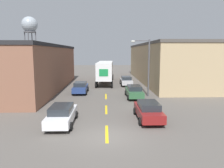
% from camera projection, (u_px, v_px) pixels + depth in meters
% --- Properties ---
extents(ground_plane, '(160.00, 160.00, 0.00)m').
position_uv_depth(ground_plane, '(107.00, 137.00, 14.45)').
color(ground_plane, '#56514C').
extents(road_centerline, '(0.20, 15.97, 0.01)m').
position_uv_depth(road_centerline, '(106.00, 109.00, 21.31)').
color(road_centerline, gold).
rests_on(road_centerline, ground_plane).
extents(warehouse_left, '(11.72, 26.03, 6.60)m').
position_uv_depth(warehouse_left, '(23.00, 67.00, 32.38)').
color(warehouse_left, brown).
rests_on(warehouse_left, ground_plane).
extents(warehouse_right, '(9.95, 29.93, 7.10)m').
position_uv_depth(warehouse_right, '(166.00, 63.00, 41.20)').
color(warehouse_right, tan).
rests_on(warehouse_right, ground_plane).
extents(semi_truck, '(3.32, 13.36, 3.85)m').
position_uv_depth(semi_truck, '(105.00, 70.00, 39.32)').
color(semi_truck, '#B21919').
rests_on(semi_truck, ground_plane).
extents(parked_car_left_far, '(1.99, 4.78, 1.52)m').
position_uv_depth(parked_car_left_far, '(81.00, 87.00, 29.81)').
color(parked_car_left_far, navy).
rests_on(parked_car_left_far, ground_plane).
extents(parked_car_left_near, '(1.99, 4.78, 1.52)m').
position_uv_depth(parked_car_left_near, '(62.00, 114.00, 16.87)').
color(parked_car_left_near, silver).
rests_on(parked_car_left_near, ground_plane).
extents(parked_car_right_mid, '(1.99, 4.78, 1.52)m').
position_uv_depth(parked_car_right_mid, '(134.00, 91.00, 26.75)').
color(parked_car_right_mid, '#2D5B38').
rests_on(parked_car_right_mid, ground_plane).
extents(parked_car_right_near, '(1.99, 4.78, 1.52)m').
position_uv_depth(parked_car_right_near, '(148.00, 110.00, 18.03)').
color(parked_car_right_near, maroon).
rests_on(parked_car_right_near, ground_plane).
extents(parked_car_right_far, '(1.99, 4.78, 1.52)m').
position_uv_depth(parked_car_right_far, '(126.00, 81.00, 36.71)').
color(parked_car_right_far, '#B2B2B7').
rests_on(parked_car_right_far, ground_plane).
extents(water_tower, '(4.63, 4.63, 15.95)m').
position_uv_depth(water_tower, '(30.00, 26.00, 64.67)').
color(water_tower, '#47474C').
rests_on(water_tower, ground_plane).
extents(street_lamp, '(2.39, 0.32, 7.10)m').
position_uv_depth(street_lamp, '(146.00, 63.00, 27.15)').
color(street_lamp, '#4C4C51').
rests_on(street_lamp, ground_plane).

